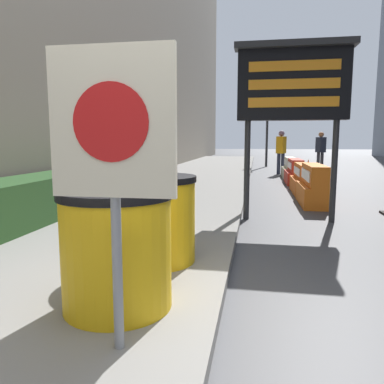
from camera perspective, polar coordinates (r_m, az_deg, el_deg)
name	(u,v)px	position (r m, az deg, el deg)	size (l,w,h in m)	color
ground_plane	(212,361)	(2.58, 3.10, -24.37)	(120.00, 120.00, 0.00)	#474749
hedge_strip	(64,191)	(7.26, -18.96, 0.20)	(0.90, 7.44, 0.68)	#284C23
bare_tree	(138,130)	(11.79, -8.24, 9.36)	(1.22, 1.43, 3.23)	#4C3D2D
barrel_drum_foreground	(117,249)	(2.88, -11.38, -8.49)	(0.85, 0.85, 0.90)	yellow
barrel_drum_middle	(156,219)	(3.91, -5.54, -4.05)	(0.85, 0.85, 0.90)	yellow
warning_sign	(113,142)	(2.17, -12.01, 7.49)	(0.74, 0.08, 1.78)	gray
message_board	(293,86)	(6.62, 15.10, 15.35)	(1.92, 0.36, 2.96)	#28282B
jersey_barrier_orange_near	(314,187)	(8.48, 18.08, 0.72)	(0.59, 1.65, 0.86)	orange
jersey_barrier_orange_far	(303,180)	(10.31, 16.62, 1.75)	(0.57, 1.72, 0.77)	orange
jersey_barrier_red_striped	(295,173)	(12.51, 15.44, 2.85)	(0.59, 1.63, 0.79)	red
jersey_barrier_cream	(290,169)	(14.38, 14.72, 3.44)	(0.55, 1.64, 0.76)	beige
traffic_cone_near	(308,170)	(13.85, 17.25, 3.29)	(0.41, 0.41, 0.73)	black
traffic_light_near_curb	(268,109)	(20.13, 11.46, 12.24)	(0.28, 0.45, 4.10)	#2D2D30
pedestrian_worker	(281,149)	(15.71, 13.43, 6.44)	(0.44, 0.54, 1.77)	#23283D
pedestrian_passerby	(321,148)	(17.83, 19.01, 6.34)	(0.42, 0.53, 1.76)	#333338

